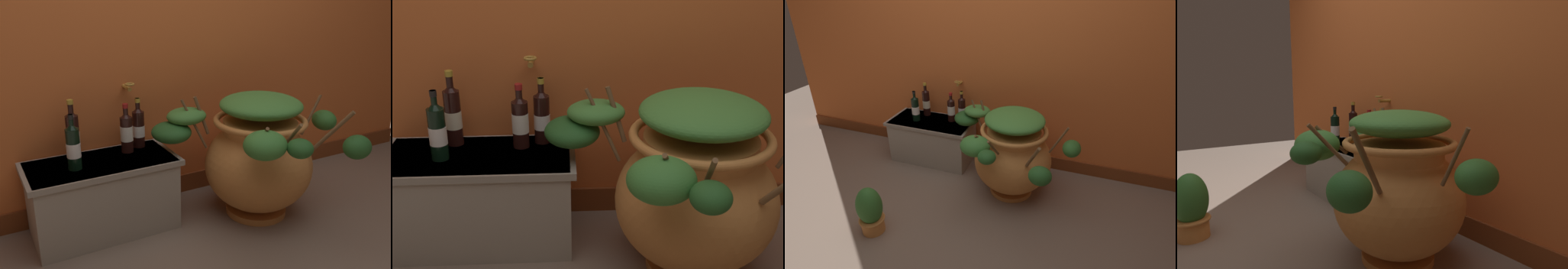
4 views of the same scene
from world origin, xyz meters
The scene contains 6 objects.
terracotta_urn centered at (0.39, 0.62, 0.38)m, with size 1.11×0.84×0.74m.
stone_ledge centered at (-0.47, 0.87, 0.22)m, with size 0.82×0.40×0.42m.
wine_bottle_left centered at (-0.29, 0.95, 0.54)m, with size 0.07×0.07×0.28m.
wine_bottle_middle centered at (-0.20, 0.99, 0.54)m, with size 0.07×0.07×0.29m.
wine_bottle_right centered at (-0.58, 0.99, 0.56)m, with size 0.07×0.07×0.33m.
wine_bottle_back centered at (-0.62, 0.84, 0.55)m, with size 0.07×0.07×0.29m.
Camera 1 is at (-1.07, -1.29, 1.33)m, focal length 40.08 mm.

